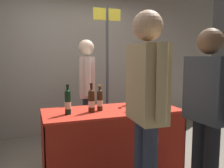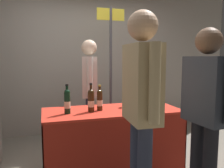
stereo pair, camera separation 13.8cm
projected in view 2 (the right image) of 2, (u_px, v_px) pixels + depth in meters
name	position (u px, v px, depth m)	size (l,w,h in m)	color
back_partition	(84.00, 48.00, 4.30)	(6.08, 0.12, 3.17)	#9E998E
tasting_table	(112.00, 131.00, 2.70)	(1.58, 0.67, 0.80)	red
featured_wine_bottle	(91.00, 100.00, 2.55)	(0.07, 0.07, 0.32)	#38230F
display_bottle_0	(154.00, 94.00, 2.96)	(0.07, 0.07, 0.32)	#192333
display_bottle_1	(67.00, 101.00, 2.46)	(0.07, 0.07, 0.32)	black
display_bottle_2	(143.00, 99.00, 2.62)	(0.07, 0.07, 0.30)	black
display_bottle_3	(100.00, 100.00, 2.61)	(0.07, 0.07, 0.30)	#38230F
wine_glass_near_vendor	(155.00, 99.00, 2.75)	(0.07, 0.07, 0.15)	silver
flower_vase	(132.00, 95.00, 2.93)	(0.09, 0.09, 0.40)	slate
brochure_stand	(133.00, 107.00, 2.53)	(0.14, 0.01, 0.13)	silver
vendor_presenter	(90.00, 85.00, 3.41)	(0.28, 0.59, 1.66)	#2D3347
taster_foreground_right	(142.00, 98.00, 1.85)	(0.24, 0.58, 1.77)	#2D3347
taster_foreground_left	(206.00, 104.00, 2.02)	(0.24, 0.58, 1.65)	black
booth_signpost	(111.00, 62.00, 3.70)	(0.45, 0.04, 2.20)	#47474C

